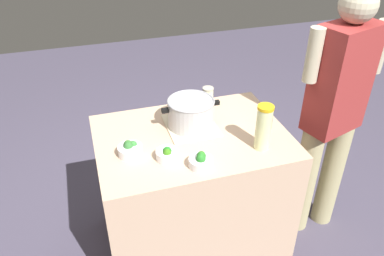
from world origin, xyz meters
name	(u,v)px	position (x,y,z in m)	size (l,w,h in m)	color
ground_plane	(192,241)	(0.00, 0.00, 0.00)	(8.00, 8.00, 0.00)	#4B4458
counter_slab	(192,193)	(0.00, 0.00, 0.43)	(1.07, 0.77, 0.87)	tan
dish_cloth	(191,125)	(0.02, 0.10, 0.87)	(0.28, 0.32, 0.01)	beige
cooking_pot	(191,112)	(0.02, 0.10, 0.96)	(0.34, 0.27, 0.16)	#B7B7BC
lemonade_pitcher	(264,127)	(0.32, -0.22, 1.00)	(0.09, 0.09, 0.26)	beige
mason_jar	(208,98)	(0.18, 0.26, 0.94)	(0.07, 0.07, 0.15)	beige
broccoli_bowl_front	(130,149)	(-0.36, -0.07, 0.90)	(0.13, 0.13, 0.08)	silver
broccoli_bowl_center	(201,161)	(-0.04, -0.28, 0.90)	(0.12, 0.12, 0.08)	silver
broccoli_bowl_back	(167,154)	(-0.18, -0.17, 0.90)	(0.12, 0.12, 0.07)	silver
person_cook	(333,112)	(0.86, -0.07, 0.91)	(0.50, 0.29, 1.65)	tan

